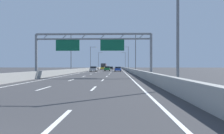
# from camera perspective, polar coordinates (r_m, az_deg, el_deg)

# --- Properties ---
(ground_plane) EXTENTS (260.00, 260.00, 0.00)m
(ground_plane) POSITION_cam_1_polar(r_m,az_deg,el_deg) (102.81, -0.35, -0.63)
(ground_plane) COLOR #38383A
(lane_dash_left_1) EXTENTS (0.16, 3.00, 0.01)m
(lane_dash_left_1) POSITION_cam_1_polar(r_m,az_deg,el_deg) (16.23, -17.71, -5.44)
(lane_dash_left_1) COLOR white
(lane_dash_left_1) RESTS_ON ground_plane
(lane_dash_left_2) EXTENTS (0.16, 3.00, 0.01)m
(lane_dash_left_2) POSITION_cam_1_polar(r_m,az_deg,el_deg) (24.87, -10.82, -3.45)
(lane_dash_left_2) COLOR white
(lane_dash_left_2) RESTS_ON ground_plane
(lane_dash_left_3) EXTENTS (0.16, 3.00, 0.01)m
(lane_dash_left_3) POSITION_cam_1_polar(r_m,az_deg,el_deg) (33.70, -7.51, -2.47)
(lane_dash_left_3) COLOR white
(lane_dash_left_3) RESTS_ON ground_plane
(lane_dash_left_4) EXTENTS (0.16, 3.00, 0.01)m
(lane_dash_left_4) POSITION_cam_1_polar(r_m,az_deg,el_deg) (42.60, -5.59, -1.90)
(lane_dash_left_4) COLOR white
(lane_dash_left_4) RESTS_ON ground_plane
(lane_dash_left_5) EXTENTS (0.16, 3.00, 0.01)m
(lane_dash_left_5) POSITION_cam_1_polar(r_m,az_deg,el_deg) (51.54, -4.33, -1.52)
(lane_dash_left_5) COLOR white
(lane_dash_left_5) RESTS_ON ground_plane
(lane_dash_left_6) EXTENTS (0.16, 3.00, 0.01)m
(lane_dash_left_6) POSITION_cam_1_polar(r_m,az_deg,el_deg) (60.50, -3.45, -1.26)
(lane_dash_left_6) COLOR white
(lane_dash_left_6) RESTS_ON ground_plane
(lane_dash_left_7) EXTENTS (0.16, 3.00, 0.01)m
(lane_dash_left_7) POSITION_cam_1_polar(r_m,az_deg,el_deg) (69.46, -2.79, -1.06)
(lane_dash_left_7) COLOR white
(lane_dash_left_7) RESTS_ON ground_plane
(lane_dash_left_8) EXTENTS (0.16, 3.00, 0.01)m
(lane_dash_left_8) POSITION_cam_1_polar(r_m,az_deg,el_deg) (78.44, -2.28, -0.91)
(lane_dash_left_8) COLOR white
(lane_dash_left_8) RESTS_ON ground_plane
(lane_dash_left_9) EXTENTS (0.16, 3.00, 0.01)m
(lane_dash_left_9) POSITION_cam_1_polar(r_m,az_deg,el_deg) (87.42, -1.88, -0.79)
(lane_dash_left_9) COLOR white
(lane_dash_left_9) RESTS_ON ground_plane
(lane_dash_left_10) EXTENTS (0.16, 3.00, 0.01)m
(lane_dash_left_10) POSITION_cam_1_polar(r_m,az_deg,el_deg) (96.40, -1.55, -0.69)
(lane_dash_left_10) COLOR white
(lane_dash_left_10) RESTS_ON ground_plane
(lane_dash_left_11) EXTENTS (0.16, 3.00, 0.01)m
(lane_dash_left_11) POSITION_cam_1_polar(r_m,az_deg,el_deg) (105.38, -1.28, -0.61)
(lane_dash_left_11) COLOR white
(lane_dash_left_11) RESTS_ON ground_plane
(lane_dash_left_12) EXTENTS (0.16, 3.00, 0.01)m
(lane_dash_left_12) POSITION_cam_1_polar(r_m,az_deg,el_deg) (114.37, -1.05, -0.54)
(lane_dash_left_12) COLOR white
(lane_dash_left_12) RESTS_ON ground_plane
(lane_dash_left_13) EXTENTS (0.16, 3.00, 0.01)m
(lane_dash_left_13) POSITION_cam_1_polar(r_m,az_deg,el_deg) (123.36, -0.86, -0.48)
(lane_dash_left_13) COLOR white
(lane_dash_left_13) RESTS_ON ground_plane
(lane_dash_left_14) EXTENTS (0.16, 3.00, 0.01)m
(lane_dash_left_14) POSITION_cam_1_polar(r_m,az_deg,el_deg) (132.35, -0.69, -0.43)
(lane_dash_left_14) COLOR white
(lane_dash_left_14) RESTS_ON ground_plane
(lane_dash_left_15) EXTENTS (0.16, 3.00, 0.01)m
(lane_dash_left_15) POSITION_cam_1_polar(r_m,az_deg,el_deg) (141.35, -0.54, -0.39)
(lane_dash_left_15) COLOR white
(lane_dash_left_15) RESTS_ON ground_plane
(lane_dash_left_16) EXTENTS (0.16, 3.00, 0.01)m
(lane_dash_left_16) POSITION_cam_1_polar(r_m,az_deg,el_deg) (150.34, -0.41, -0.35)
(lane_dash_left_16) COLOR white
(lane_dash_left_16) RESTS_ON ground_plane
(lane_dash_left_17) EXTENTS (0.16, 3.00, 0.01)m
(lane_dash_left_17) POSITION_cam_1_polar(r_m,az_deg,el_deg) (159.33, -0.29, -0.31)
(lane_dash_left_17) COLOR white
(lane_dash_left_17) RESTS_ON ground_plane
(lane_dash_right_0) EXTENTS (0.16, 3.00, 0.01)m
(lane_dash_right_0) POSITION_cam_1_polar(r_m,az_deg,el_deg) (6.67, -14.04, -13.70)
(lane_dash_right_0) COLOR white
(lane_dash_right_0) RESTS_ON ground_plane
(lane_dash_right_1) EXTENTS (0.16, 3.00, 0.01)m
(lane_dash_right_1) POSITION_cam_1_polar(r_m,az_deg,el_deg) (15.42, -4.92, -5.73)
(lane_dash_right_1) COLOR white
(lane_dash_right_1) RESTS_ON ground_plane
(lane_dash_right_2) EXTENTS (0.16, 3.00, 0.01)m
(lane_dash_right_2) POSITION_cam_1_polar(r_m,az_deg,el_deg) (24.35, -2.50, -3.52)
(lane_dash_right_2) COLOR white
(lane_dash_right_2) RESTS_ON ground_plane
(lane_dash_right_3) EXTENTS (0.16, 3.00, 0.01)m
(lane_dash_right_3) POSITION_cam_1_polar(r_m,az_deg,el_deg) (33.32, -1.39, -2.50)
(lane_dash_right_3) COLOR white
(lane_dash_right_3) RESTS_ON ground_plane
(lane_dash_right_4) EXTENTS (0.16, 3.00, 0.01)m
(lane_dash_right_4) POSITION_cam_1_polar(r_m,az_deg,el_deg) (42.30, -0.74, -1.91)
(lane_dash_right_4) COLOR white
(lane_dash_right_4) RESTS_ON ground_plane
(lane_dash_right_5) EXTENTS (0.16, 3.00, 0.01)m
(lane_dash_right_5) POSITION_cam_1_polar(r_m,az_deg,el_deg) (51.29, -0.33, -1.53)
(lane_dash_right_5) COLOR white
(lane_dash_right_5) RESTS_ON ground_plane
(lane_dash_right_6) EXTENTS (0.16, 3.00, 0.01)m
(lane_dash_right_6) POSITION_cam_1_polar(r_m,az_deg,el_deg) (60.28, -0.03, -1.26)
(lane_dash_right_6) COLOR white
(lane_dash_right_6) RESTS_ON ground_plane
(lane_dash_right_7) EXTENTS (0.16, 3.00, 0.01)m
(lane_dash_right_7) POSITION_cam_1_polar(r_m,az_deg,el_deg) (69.28, 0.18, -1.07)
(lane_dash_right_7) COLOR white
(lane_dash_right_7) RESTS_ON ground_plane
(lane_dash_right_8) EXTENTS (0.16, 3.00, 0.01)m
(lane_dash_right_8) POSITION_cam_1_polar(r_m,az_deg,el_deg) (78.27, 0.35, -0.91)
(lane_dash_right_8) COLOR white
(lane_dash_right_8) RESTS_ON ground_plane
(lane_dash_right_9) EXTENTS (0.16, 3.00, 0.01)m
(lane_dash_right_9) POSITION_cam_1_polar(r_m,az_deg,el_deg) (87.27, 0.48, -0.79)
(lane_dash_right_9) COLOR white
(lane_dash_right_9) RESTS_ON ground_plane
(lane_dash_right_10) EXTENTS (0.16, 3.00, 0.01)m
(lane_dash_right_10) POSITION_cam_1_polar(r_m,az_deg,el_deg) (96.27, 0.59, -0.69)
(lane_dash_right_10) COLOR white
(lane_dash_right_10) RESTS_ON ground_plane
(lane_dash_right_11) EXTENTS (0.16, 3.00, 0.01)m
(lane_dash_right_11) POSITION_cam_1_polar(r_m,az_deg,el_deg) (105.26, 0.68, -0.61)
(lane_dash_right_11) COLOR white
(lane_dash_right_11) RESTS_ON ground_plane
(lane_dash_right_12) EXTENTS (0.16, 3.00, 0.01)m
(lane_dash_right_12) POSITION_cam_1_polar(r_m,az_deg,el_deg) (114.26, 0.75, -0.54)
(lane_dash_right_12) COLOR white
(lane_dash_right_12) RESTS_ON ground_plane
(lane_dash_right_13) EXTENTS (0.16, 3.00, 0.01)m
(lane_dash_right_13) POSITION_cam_1_polar(r_m,az_deg,el_deg) (123.26, 0.82, -0.48)
(lane_dash_right_13) COLOR white
(lane_dash_right_13) RESTS_ON ground_plane
(lane_dash_right_14) EXTENTS (0.16, 3.00, 0.01)m
(lane_dash_right_14) POSITION_cam_1_polar(r_m,az_deg,el_deg) (132.26, 0.87, -0.43)
(lane_dash_right_14) COLOR white
(lane_dash_right_14) RESTS_ON ground_plane
(lane_dash_right_15) EXTENTS (0.16, 3.00, 0.01)m
(lane_dash_right_15) POSITION_cam_1_polar(r_m,az_deg,el_deg) (141.26, 0.92, -0.39)
(lane_dash_right_15) COLOR white
(lane_dash_right_15) RESTS_ON ground_plane
(lane_dash_right_16) EXTENTS (0.16, 3.00, 0.01)m
(lane_dash_right_16) POSITION_cam_1_polar(r_m,az_deg,el_deg) (150.26, 0.96, -0.35)
(lane_dash_right_16) COLOR white
(lane_dash_right_16) RESTS_ON ground_plane
(lane_dash_right_17) EXTENTS (0.16, 3.00, 0.01)m
(lane_dash_right_17) POSITION_cam_1_polar(r_m,az_deg,el_deg) (159.25, 1.00, -0.31)
(lane_dash_right_17) COLOR white
(lane_dash_right_17) RESTS_ON ground_plane
(edge_line_left) EXTENTS (0.16, 176.00, 0.01)m
(edge_line_left) POSITION_cam_1_polar(r_m,az_deg,el_deg) (91.18, -3.91, -0.75)
(edge_line_left) COLOR white
(edge_line_left) RESTS_ON ground_plane
(edge_line_right) EXTENTS (0.16, 176.00, 0.01)m
(edge_line_right) POSITION_cam_1_polar(r_m,az_deg,el_deg) (90.77, 2.70, -0.75)
(edge_line_right) COLOR white
(edge_line_right) RESTS_ON ground_plane
(barrier_left) EXTENTS (0.45, 220.00, 0.95)m
(barrier_left) POSITION_cam_1_polar(r_m,az_deg,el_deg) (113.23, -3.67, -0.31)
(barrier_left) COLOR #9E9E99
(barrier_left) RESTS_ON ground_plane
(barrier_right) EXTENTS (0.45, 220.00, 0.95)m
(barrier_right) POSITION_cam_1_polar(r_m,az_deg,el_deg) (112.79, 3.33, -0.31)
(barrier_right) COLOR #9E9E99
(barrier_right) RESTS_ON ground_plane
(sign_gantry) EXTENTS (16.83, 0.36, 6.36)m
(sign_gantry) POSITION_cam_1_polar(r_m,az_deg,el_deg) (30.76, -5.24, 6.27)
(sign_gantry) COLOR gray
(sign_gantry) RESTS_ON ground_plane
(streetlamp_right_near) EXTENTS (2.58, 0.28, 9.50)m
(streetlamp_right_near) POSITION_cam_1_polar(r_m,az_deg,el_deg) (15.89, 16.34, 14.02)
(streetlamp_right_near) COLOR slate
(streetlamp_right_near) RESTS_ON ground_plane
(streetlamp_left_mid) EXTENTS (2.58, 0.28, 9.50)m
(streetlamp_left_mid) POSITION_cam_1_polar(r_m,az_deg,el_deg) (52.02, -10.63, 4.43)
(streetlamp_left_mid) COLOR slate
(streetlamp_left_mid) RESTS_ON ground_plane
(streetlamp_right_mid) EXTENTS (2.58, 0.28, 9.50)m
(streetlamp_right_mid) POSITION_cam_1_polar(r_m,az_deg,el_deg) (50.99, 6.05, 4.52)
(streetlamp_right_mid) COLOR slate
(streetlamp_right_mid) RESTS_ON ground_plane
(streetlamp_left_far) EXTENTS (2.58, 0.28, 9.50)m
(streetlamp_left_far) POSITION_cam_1_polar(r_m,az_deg,el_deg) (87.25, -5.63, 2.75)
(streetlamp_left_far) COLOR slate
(streetlamp_left_far) RESTS_ON ground_plane
(streetlamp_right_far) EXTENTS (2.58, 0.28, 9.50)m
(streetlamp_right_far) POSITION_cam_1_polar(r_m,az_deg,el_deg) (86.64, 4.22, 2.77)
(streetlamp_right_far) COLOR slate
(streetlamp_right_far) RESTS_ON ground_plane
(streetlamp_left_distant) EXTENTS (2.58, 0.28, 9.50)m
(streetlamp_left_distant) POSITION_cam_1_polar(r_m,az_deg,el_deg) (122.79, -3.52, 2.03)
(streetlamp_left_distant) COLOR slate
(streetlamp_left_distant) RESTS_ON ground_plane
(streetlamp_right_distant) EXTENTS (2.58, 0.28, 9.50)m
(streetlamp_right_distant) POSITION_cam_1_polar(r_m,az_deg,el_deg) (122.35, 3.47, 2.04)
(streetlamp_right_distant) COLOR slate
(streetlamp_right_distant) RESTS_ON ground_plane
(silver_car) EXTENTS (1.87, 4.18, 1.50)m
(silver_car) POSITION_cam_1_polar(r_m,az_deg,el_deg) (62.39, -4.95, -0.52)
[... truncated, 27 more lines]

